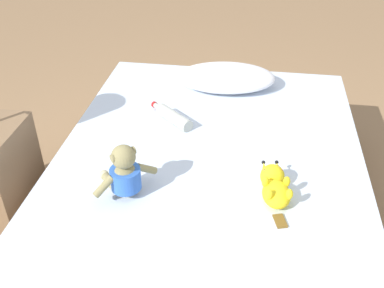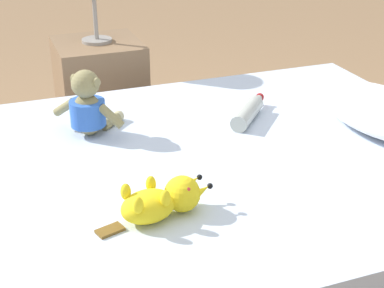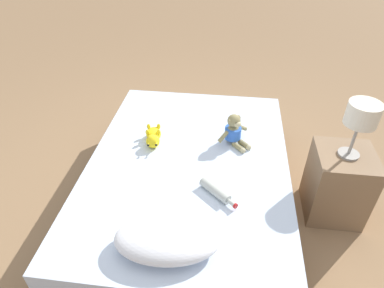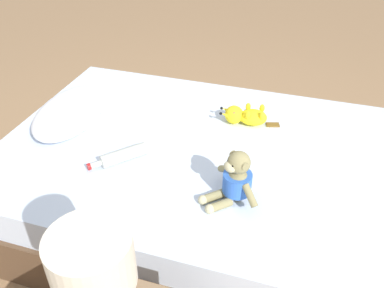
# 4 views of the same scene
# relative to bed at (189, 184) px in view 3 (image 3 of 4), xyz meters

# --- Properties ---
(ground_plane) EXTENTS (16.00, 16.00, 0.00)m
(ground_plane) POSITION_rel_bed_xyz_m (0.00, 0.00, -0.21)
(ground_plane) COLOR #93704C
(bed) EXTENTS (1.43, 2.01, 0.43)m
(bed) POSITION_rel_bed_xyz_m (0.00, 0.00, 0.00)
(bed) COLOR brown
(bed) RESTS_ON ground_plane
(pillow) EXTENTS (0.59, 0.38, 0.13)m
(pillow) POSITION_rel_bed_xyz_m (0.01, 0.71, 0.29)
(pillow) COLOR white
(pillow) RESTS_ON bed
(plush_monkey) EXTENTS (0.26, 0.26, 0.24)m
(plush_monkey) POSITION_rel_bed_xyz_m (-0.31, -0.26, 0.32)
(plush_monkey) COLOR #8E8456
(plush_monkey) RESTS_ON bed
(plush_yellow_creature) EXTENTS (0.14, 0.33, 0.10)m
(plush_yellow_creature) POSITION_rel_bed_xyz_m (0.29, -0.19, 0.27)
(plush_yellow_creature) COLOR yellow
(plush_yellow_creature) RESTS_ON bed
(glass_bottle) EXTENTS (0.25, 0.23, 0.06)m
(glass_bottle) POSITION_rel_bed_xyz_m (-0.21, 0.30, 0.25)
(glass_bottle) COLOR #B7BCB2
(glass_bottle) RESTS_ON bed
(nightstand) EXTENTS (0.39, 0.39, 0.54)m
(nightstand) POSITION_rel_bed_xyz_m (-1.07, -0.07, 0.06)
(nightstand) COLOR #846647
(nightstand) RESTS_ON ground_plane
(bedside_lamp) EXTENTS (0.20, 0.20, 0.39)m
(bedside_lamp) POSITION_rel_bed_xyz_m (-1.07, -0.07, 0.63)
(bedside_lamp) COLOR gray
(bedside_lamp) RESTS_ON nightstand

